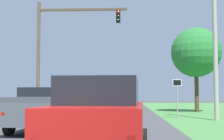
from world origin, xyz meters
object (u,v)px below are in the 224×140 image
red_suv_near (101,120)px  pickup_truck_lead (47,108)px  keep_moving_sign (177,92)px  traffic_light (60,42)px  utility_pole_right (215,37)px  oak_tree_right (196,53)px

red_suv_near → pickup_truck_lead: bearing=113.0°
red_suv_near → keep_moving_sign: 15.21m
red_suv_near → keep_moving_sign: bearing=75.2°
traffic_light → utility_pole_right: utility_pole_right is taller
utility_pole_right → red_suv_near: bearing=-114.8°
keep_moving_sign → oak_tree_right: (2.85, 7.56, 3.59)m
pickup_truck_lead → keep_moving_sign: 10.40m
red_suv_near → oak_tree_right: oak_tree_right is taller
keep_moving_sign → red_suv_near: bearing=-104.8°
red_suv_near → traffic_light: bearing=105.0°
utility_pole_right → traffic_light: bearing=162.4°
red_suv_near → oak_tree_right: 23.64m
keep_moving_sign → utility_pole_right: 4.36m
red_suv_near → pickup_truck_lead: red_suv_near is taller
utility_pole_right → pickup_truck_lead: bearing=-145.6°
red_suv_near → utility_pole_right: (6.01, 13.00, 4.10)m
traffic_light → keep_moving_sign: (8.27, -1.60, -3.72)m
pickup_truck_lead → utility_pole_right: size_ratio=0.54×
pickup_truck_lead → red_suv_near: bearing=-67.0°
traffic_light → utility_pole_right: 10.90m
red_suv_near → pickup_truck_lead: (-2.92, 6.88, -0.06)m
pickup_truck_lead → oak_tree_right: oak_tree_right is taller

